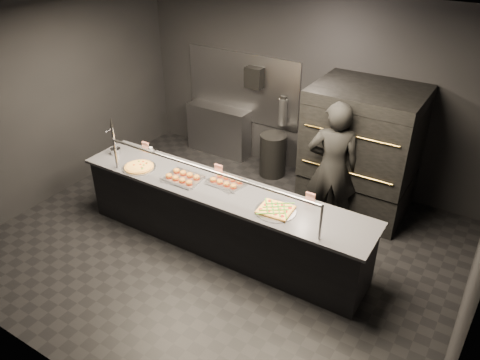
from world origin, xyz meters
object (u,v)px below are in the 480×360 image
Objects in this scene: fire_extinguisher at (283,111)px; worker at (332,168)px; pizza_oven at (361,150)px; beer_tap at (115,144)px; square_pizza at (276,210)px; prep_shelf at (219,130)px; trash_bin at (273,155)px; service_counter at (221,217)px; round_pizza at (139,167)px; slider_tray_a at (183,177)px; slider_tray_b at (226,181)px; towel_dispenser at (255,78)px.

worker is (1.39, -1.22, -0.10)m from fire_extinguisher.
pizza_oven reaches higher than beer_tap.
beer_tap reaches higher than square_pizza.
prep_shelf is (-2.80, 0.42, -0.52)m from pizza_oven.
square_pizza is at bearing -44.48° from prep_shelf.
prep_shelf is 3.47m from square_pizza.
pizza_oven is at bearing -8.54° from prep_shelf.
worker is (1.40, -0.93, 0.59)m from trash_bin.
worker is at bearing -33.61° from trash_bin.
round_pizza is at bearing -173.13° from service_counter.
fire_extinguisher is 0.26× the size of worker.
prep_shelf is at bearing 113.86° from slider_tray_a.
prep_shelf is at bearing 126.40° from slider_tray_b.
service_counter is 8.12× the size of fire_extinguisher.
slider_tray_b is 2.07m from trash_bin.
worker reaches higher than prep_shelf.
pizza_oven is 3.60× the size of slider_tray_a.
round_pizza is at bearing -81.72° from prep_shelf.
service_counter is 3.42× the size of prep_shelf.
towel_dispenser reaches higher than square_pizza.
trash_bin is at bearing 85.10° from slider_tray_a.
beer_tap reaches higher than slider_tray_b.
worker is (2.86, 1.19, -0.12)m from beer_tap.
pizza_oven reaches higher than towel_dispenser.
worker reaches higher than round_pizza.
beer_tap is at bearing -110.88° from towel_dispenser.
slider_tray_a reaches higher than square_pizza.
round_pizza is 0.24× the size of worker.
fire_extinguisher reaches higher than prep_shelf.
slider_tray_a is (1.28, -0.07, -0.13)m from beer_tap.
slider_tray_a is (0.70, 0.07, 0.01)m from round_pizza.
trash_bin is at bearing 99.52° from service_counter.
fire_extinguisher is at bearing 98.84° from slider_tray_b.
towel_dispenser is at bearing 111.88° from slider_tray_b.
beer_tap is 2.67m from square_pizza.
service_counter is 7.18× the size of beer_tap.
towel_dispenser is 0.18× the size of worker.
fire_extinguisher reaches higher than round_pizza.
slider_tray_a is (-0.54, -0.08, 0.49)m from service_counter.
slider_tray_b is 1.46m from worker.
round_pizza reaches higher than trash_bin.
slider_tray_b reaches higher than trash_bin.
service_counter is 8.88× the size of round_pizza.
fire_extinguisher is at bearing 70.75° from round_pizza.
square_pizza is (1.39, -0.01, -0.01)m from slider_tray_a.
towel_dispenser is at bearing 82.37° from round_pizza.
slider_tray_a is at bearing -131.37° from pizza_oven.
slider_tray_b reaches higher than square_pizza.
towel_dispenser reaches higher than slider_tray_a.
square_pizza is at bearing -5.75° from service_counter.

